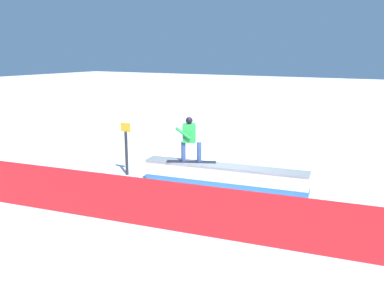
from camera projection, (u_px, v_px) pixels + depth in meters
ground_plane at (224, 188)px, 12.78m from camera, size 120.00×120.00×0.00m
grind_box at (224, 178)px, 12.70m from camera, size 5.23×1.35×0.75m
snowboarder at (190, 138)px, 12.83m from camera, size 1.55×0.90×1.45m
safety_fence at (163, 205)px, 9.70m from camera, size 11.10×1.69×1.22m
trail_marker at (126, 147)px, 13.98m from camera, size 0.40×0.10×1.84m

